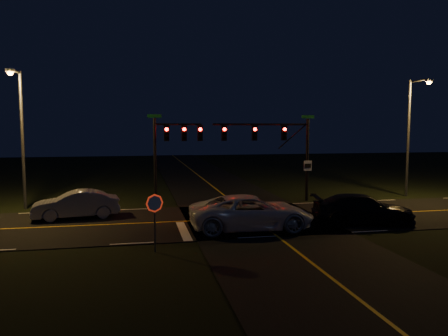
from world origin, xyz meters
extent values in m
plane|color=black|center=(0.00, 0.00, 0.00)|extent=(120.00, 120.00, 0.00)
cube|color=black|center=(0.00, 0.00, 0.02)|extent=(120.00, 9.00, 0.04)
cube|color=black|center=(0.00, 0.00, 0.02)|extent=(8.00, 120.00, 0.04)
cube|color=gold|center=(0.00, 0.00, 0.04)|extent=(120.00, 0.14, 0.01)
cube|color=gold|center=(0.00, 0.00, 0.04)|extent=(0.14, 120.00, 0.01)
cube|color=silver|center=(-4.40, -2.30, 0.04)|extent=(0.45, 4.20, 0.01)
cube|color=silver|center=(-13.00, 4.30, 0.04)|extent=(2.00, 0.12, 0.01)
cube|color=silver|center=(-7.00, -4.30, 0.04)|extent=(2.00, 0.12, 0.01)
cube|color=silver|center=(-7.00, 4.30, 0.04)|extent=(2.00, 0.12, 0.01)
cube|color=silver|center=(-1.00, -4.30, 0.04)|extent=(2.00, 0.12, 0.01)
cube|color=silver|center=(-1.00, 4.30, 0.04)|extent=(2.00, 0.12, 0.01)
cube|color=silver|center=(5.00, -4.30, 0.04)|extent=(2.00, 0.12, 0.01)
cube|color=silver|center=(5.00, 4.30, 0.04)|extent=(2.00, 0.12, 0.01)
cube|color=silver|center=(11.00, 4.30, 0.04)|extent=(2.00, 0.12, 0.01)
cylinder|color=#4F5157|center=(-14.00, 6.00, 4.50)|extent=(0.20, 0.20, 9.00)
cylinder|color=#4F5157|center=(-14.00, 4.90, 8.85)|extent=(0.12, 2.20, 0.12)
cube|color=#4F5157|center=(-14.00, 3.80, 8.75)|extent=(0.50, 0.28, 0.18)
sphere|color=orange|center=(-14.00, 3.80, 8.62)|extent=(0.32, 0.32, 0.32)
cylinder|color=#4F5157|center=(14.00, 6.00, 4.50)|extent=(0.20, 0.20, 9.00)
cylinder|color=#4F5157|center=(14.00, 4.90, 8.85)|extent=(0.12, 2.20, 0.12)
cube|color=#4F5157|center=(14.00, 3.80, 8.75)|extent=(0.50, 0.28, 0.18)
sphere|color=orange|center=(14.00, 3.80, 8.62)|extent=(0.32, 0.32, 0.32)
cylinder|color=black|center=(5.50, 5.50, 3.00)|extent=(0.22, 0.22, 6.00)
cylinder|color=black|center=(2.00, 5.50, 5.60)|extent=(7.00, 0.14, 0.14)
cube|color=#0D611F|center=(5.50, 5.50, 6.15)|extent=(0.95, 0.03, 0.22)
cube|color=silver|center=(5.50, 5.36, 2.60)|extent=(0.60, 0.03, 0.75)
cube|color=black|center=(3.70, 5.50, 4.95)|extent=(0.34, 0.28, 1.00)
cube|color=black|center=(3.70, 5.50, 5.50)|extent=(0.40, 0.34, 0.10)
cylinder|color=#FF0705|center=(3.70, 5.34, 5.25)|extent=(0.22, 0.04, 0.22)
cube|color=black|center=(3.70, 5.32, 5.37)|extent=(0.26, 0.12, 0.03)
cylinder|color=black|center=(3.70, 5.34, 4.95)|extent=(0.22, 0.04, 0.22)
cube|color=black|center=(3.70, 5.32, 5.07)|extent=(0.26, 0.12, 0.03)
cylinder|color=black|center=(3.70, 5.34, 4.65)|extent=(0.22, 0.04, 0.22)
cube|color=black|center=(3.70, 5.32, 4.77)|extent=(0.26, 0.12, 0.03)
cube|color=black|center=(1.50, 5.50, 4.95)|extent=(0.34, 0.28, 1.00)
cube|color=black|center=(1.50, 5.50, 5.50)|extent=(0.40, 0.34, 0.10)
cylinder|color=#FF0705|center=(1.50, 5.34, 5.25)|extent=(0.22, 0.04, 0.22)
cube|color=black|center=(1.50, 5.32, 5.37)|extent=(0.26, 0.12, 0.03)
cylinder|color=black|center=(1.50, 5.34, 4.95)|extent=(0.22, 0.04, 0.22)
cube|color=black|center=(1.50, 5.32, 5.07)|extent=(0.26, 0.12, 0.03)
cylinder|color=black|center=(1.50, 5.34, 4.65)|extent=(0.22, 0.04, 0.22)
cube|color=black|center=(1.50, 5.32, 4.77)|extent=(0.26, 0.12, 0.03)
cube|color=black|center=(-0.70, 5.50, 4.95)|extent=(0.34, 0.28, 1.00)
cube|color=black|center=(-0.70, 5.50, 5.50)|extent=(0.40, 0.34, 0.10)
cylinder|color=#FF0705|center=(-0.70, 5.34, 5.25)|extent=(0.22, 0.04, 0.22)
cube|color=black|center=(-0.70, 5.32, 5.37)|extent=(0.26, 0.12, 0.03)
cylinder|color=black|center=(-0.70, 5.34, 4.95)|extent=(0.22, 0.04, 0.22)
cube|color=black|center=(-0.70, 5.32, 5.07)|extent=(0.26, 0.12, 0.03)
cylinder|color=black|center=(-0.70, 5.34, 4.65)|extent=(0.22, 0.04, 0.22)
cube|color=black|center=(-0.70, 5.32, 4.77)|extent=(0.26, 0.12, 0.03)
cylinder|color=black|center=(-5.50, 5.50, 3.00)|extent=(0.22, 0.22, 6.00)
cylinder|color=black|center=(-3.90, 5.50, 5.60)|extent=(3.20, 0.14, 0.14)
cube|color=#0D611F|center=(-5.50, 5.50, 6.15)|extent=(0.95, 0.03, 0.22)
cube|color=black|center=(-4.70, 5.50, 4.95)|extent=(0.34, 0.28, 1.00)
cube|color=black|center=(-4.70, 5.50, 5.50)|extent=(0.40, 0.34, 0.10)
cylinder|color=#FF0705|center=(-4.70, 5.34, 5.25)|extent=(0.22, 0.04, 0.22)
cube|color=black|center=(-4.70, 5.32, 5.37)|extent=(0.26, 0.12, 0.03)
cylinder|color=black|center=(-4.70, 5.34, 4.95)|extent=(0.22, 0.04, 0.22)
cube|color=black|center=(-4.70, 5.32, 5.07)|extent=(0.26, 0.12, 0.03)
cylinder|color=black|center=(-4.70, 5.34, 4.65)|extent=(0.22, 0.04, 0.22)
cube|color=black|center=(-4.70, 5.32, 4.77)|extent=(0.26, 0.12, 0.03)
cube|color=black|center=(-3.50, 5.50, 4.95)|extent=(0.34, 0.28, 1.00)
cube|color=black|center=(-3.50, 5.50, 5.50)|extent=(0.40, 0.34, 0.10)
cylinder|color=#FF0705|center=(-3.50, 5.34, 5.25)|extent=(0.22, 0.04, 0.22)
cube|color=black|center=(-3.50, 5.32, 5.37)|extent=(0.26, 0.12, 0.03)
cylinder|color=black|center=(-3.50, 5.34, 4.95)|extent=(0.22, 0.04, 0.22)
cube|color=black|center=(-3.50, 5.32, 5.07)|extent=(0.26, 0.12, 0.03)
cylinder|color=black|center=(-3.50, 5.34, 4.65)|extent=(0.22, 0.04, 0.22)
cube|color=black|center=(-3.50, 5.32, 4.77)|extent=(0.26, 0.12, 0.03)
cube|color=black|center=(-2.40, 5.50, 4.95)|extent=(0.34, 0.28, 1.00)
cube|color=black|center=(-2.40, 5.50, 5.50)|extent=(0.40, 0.34, 0.10)
cylinder|color=#FF0705|center=(-2.40, 5.34, 5.25)|extent=(0.22, 0.04, 0.22)
cube|color=black|center=(-2.40, 5.32, 5.37)|extent=(0.26, 0.12, 0.03)
cylinder|color=black|center=(-2.40, 5.34, 4.95)|extent=(0.22, 0.04, 0.22)
cube|color=black|center=(-2.40, 5.32, 5.07)|extent=(0.26, 0.12, 0.03)
cylinder|color=black|center=(-2.40, 5.34, 4.65)|extent=(0.22, 0.04, 0.22)
cube|color=black|center=(-2.40, 5.32, 4.77)|extent=(0.26, 0.12, 0.03)
cylinder|color=#4F5157|center=(-6.00, -5.80, 1.05)|extent=(0.07, 0.07, 2.10)
cylinder|color=red|center=(-6.00, -5.84, 2.15)|extent=(0.75, 0.33, 0.80)
cylinder|color=silver|center=(-6.00, -5.86, 2.15)|extent=(0.62, 0.27, 0.66)
imported|color=silver|center=(-0.87, -2.66, 0.90)|extent=(3.34, 6.65, 1.80)
imported|color=black|center=(5.57, -2.52, 0.81)|extent=(4.52, 6.51, 1.63)
imported|color=#999AA1|center=(-10.29, 2.16, 0.81)|extent=(3.21, 5.45, 1.62)
camera|label=1|loc=(-6.70, -24.47, 5.37)|focal=35.00mm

